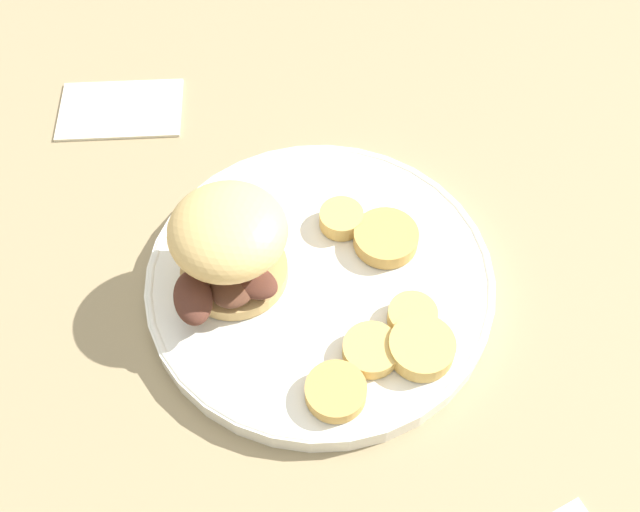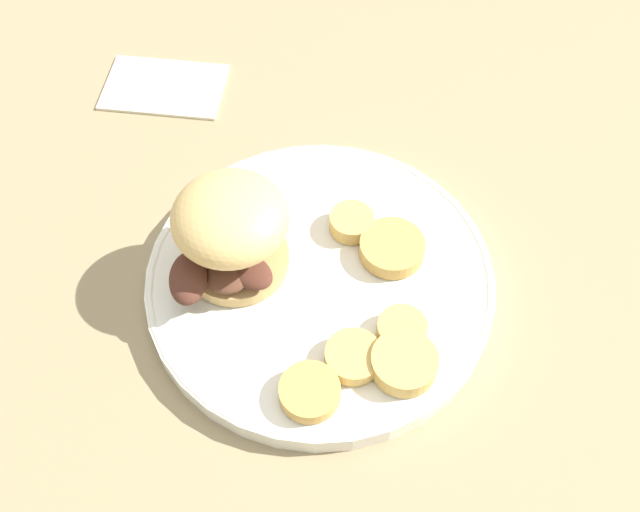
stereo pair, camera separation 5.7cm
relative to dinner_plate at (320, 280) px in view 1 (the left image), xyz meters
The scene contains 10 objects.
ground_plane 0.01m from the dinner_plate, ahead, with size 4.00×4.00×0.00m, color #937F5B.
dinner_plate is the anchor object (origin of this frame).
sandwich 0.09m from the dinner_plate, 39.27° to the right, with size 0.11×0.10×0.08m.
potato_round_0 0.08m from the dinner_plate, 75.84° to the left, with size 0.04×0.04×0.01m, color tan.
potato_round_1 0.06m from the dinner_plate, 167.24° to the left, with size 0.05×0.05×0.01m, color tan.
potato_round_2 0.10m from the dinner_plate, 94.74° to the left, with size 0.05×0.05×0.02m, color tan.
potato_round_3 0.10m from the dinner_plate, 54.03° to the left, with size 0.04×0.04×0.01m, color tan.
potato_round_4 0.05m from the dinner_plate, 151.76° to the right, with size 0.04×0.04×0.01m, color tan.
potato_round_5 0.08m from the dinner_plate, 106.68° to the left, with size 0.04×0.04×0.01m, color tan.
napkin 0.28m from the dinner_plate, 88.39° to the right, with size 0.12×0.08×0.01m, color beige.
Camera 1 is at (0.22, 0.24, 0.52)m, focal length 42.00 mm.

